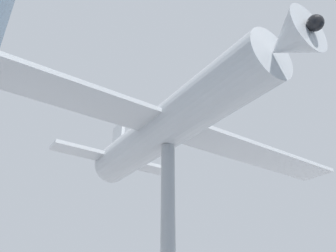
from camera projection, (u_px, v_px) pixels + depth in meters
support_pylon_central at (168, 241)px, 11.22m from camera, size 0.52×0.52×7.21m
suspended_airplane at (171, 124)px, 13.21m from camera, size 20.54×12.63×3.08m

